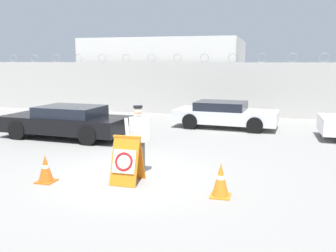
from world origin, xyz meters
TOP-DOWN VIEW (x-y plane):
  - ground_plane at (0.00, 0.00)m, footprint 90.00×90.00m
  - perimeter_wall at (-0.00, 11.15)m, footprint 36.00×0.30m
  - building_block at (-3.15, 15.65)m, footprint 9.44×7.67m
  - barricade_sign at (0.16, -0.60)m, footprint 0.69×0.76m
  - security_guard at (0.19, 0.17)m, footprint 0.68×0.43m
  - traffic_cone_near at (-1.74, -1.06)m, footprint 0.42×0.42m
  - traffic_cone_mid at (2.44, -0.94)m, footprint 0.43×0.43m
  - parked_car_front_coupe at (-3.98, 3.80)m, footprint 4.88×2.22m
  - parked_car_rear_sedan at (1.54, 7.50)m, footprint 4.51×2.18m

SIDE VIEW (x-z plane):
  - ground_plane at x=0.00m, z-range 0.00..0.00m
  - traffic_cone_near at x=-1.74m, z-range 0.00..0.67m
  - traffic_cone_mid at x=2.44m, z-range 0.00..0.74m
  - barricade_sign at x=0.16m, z-range 0.00..1.14m
  - parked_car_rear_sedan at x=1.54m, z-range 0.02..1.15m
  - parked_car_front_coupe at x=-3.98m, z-range 0.02..1.23m
  - security_guard at x=0.19m, z-range 0.11..1.88m
  - perimeter_wall at x=0.00m, z-range -0.22..3.02m
  - building_block at x=-3.15m, z-range 0.00..4.19m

